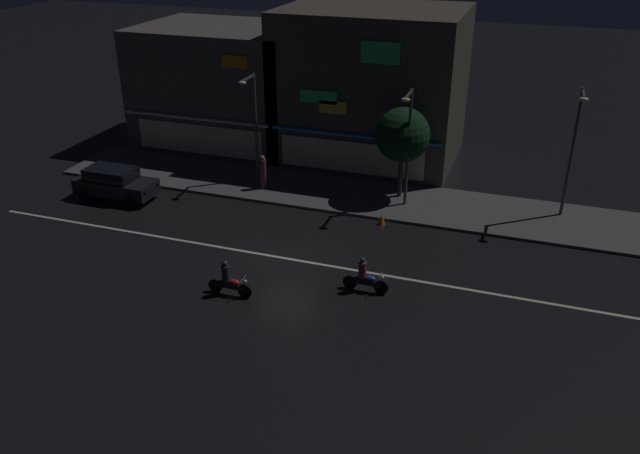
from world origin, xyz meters
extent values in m
plane|color=black|center=(0.00, 0.00, 0.00)|extent=(140.00, 140.00, 0.00)
cube|color=beige|center=(0.00, 0.00, 0.01)|extent=(30.61, 0.16, 0.01)
cube|color=#4C4C4F|center=(0.00, 7.57, 0.07)|extent=(32.22, 4.84, 0.14)
cube|color=#4C443A|center=(0.00, 14.12, 4.45)|extent=(10.49, 8.17, 8.90)
cube|color=#268CF2|center=(0.00, 9.92, 2.60)|extent=(9.96, 0.24, 0.12)
cube|color=#33E572|center=(-1.94, 9.98, 4.59)|extent=(2.16, 0.08, 0.69)
cube|color=#33E572|center=(1.46, 9.98, 7.22)|extent=(2.11, 0.08, 1.15)
cube|color=yellow|center=(-1.11, 9.98, 4.08)|extent=(1.57, 0.08, 0.69)
cube|color=beige|center=(0.00, 9.98, 1.30)|extent=(8.39, 0.06, 1.80)
cube|color=#56514C|center=(-9.67, 13.92, 3.71)|extent=(10.38, 7.76, 7.42)
cube|color=white|center=(-9.67, 9.92, 2.60)|extent=(9.86, 0.24, 0.12)
cube|color=orange|center=(-6.96, 9.98, 6.18)|extent=(1.56, 0.08, 0.68)
cube|color=beige|center=(-9.67, 9.98, 1.30)|extent=(8.30, 0.06, 1.80)
cylinder|color=#47494C|center=(-4.86, 7.88, 3.14)|extent=(0.16, 0.16, 6.00)
cube|color=#47494C|center=(-4.86, 7.18, 6.04)|extent=(0.10, 1.40, 0.10)
ellipsoid|color=#F9E099|center=(-4.86, 6.48, 5.96)|extent=(0.44, 0.32, 0.20)
cylinder|color=#47494C|center=(3.76, 7.20, 3.17)|extent=(0.16, 0.16, 6.06)
cube|color=#47494C|center=(3.76, 6.50, 6.10)|extent=(0.10, 1.40, 0.10)
ellipsoid|color=#F9E099|center=(3.76, 5.80, 6.02)|extent=(0.44, 0.32, 0.20)
cylinder|color=#47494C|center=(11.45, 8.49, 3.35)|extent=(0.16, 0.16, 6.43)
cube|color=#47494C|center=(11.45, 7.79, 6.47)|extent=(0.10, 1.40, 0.10)
ellipsoid|color=#F9E099|center=(11.45, 7.09, 6.39)|extent=(0.44, 0.32, 0.20)
cylinder|color=brown|center=(-4.03, 6.76, 0.97)|extent=(0.33, 0.33, 1.66)
sphere|color=tan|center=(-4.03, 6.76, 1.91)|extent=(0.22, 0.22, 0.22)
cylinder|color=#473323|center=(3.25, 8.12, 1.28)|extent=(0.24, 0.24, 2.27)
sphere|color=black|center=(3.25, 8.12, 3.54)|extent=(2.83, 2.83, 2.83)
cube|color=black|center=(-11.04, 3.26, 0.69)|extent=(4.30, 1.78, 0.76)
cube|color=black|center=(-11.25, 3.26, 1.37)|extent=(2.58, 1.57, 0.60)
cube|color=#F9F2CC|center=(-8.93, 3.86, 0.79)|extent=(0.08, 0.20, 0.12)
cube|color=#F9F2CC|center=(-8.93, 2.65, 0.79)|extent=(0.08, 0.20, 0.12)
cylinder|color=black|center=(-9.62, 4.15, 0.31)|extent=(0.62, 0.20, 0.62)
cylinder|color=black|center=(-9.62, 2.37, 0.31)|extent=(0.62, 0.20, 0.62)
cylinder|color=black|center=(-12.46, 4.15, 0.31)|extent=(0.62, 0.20, 0.62)
cylinder|color=black|center=(-12.46, 2.37, 0.31)|extent=(0.62, 0.20, 0.62)
cylinder|color=black|center=(-0.40, -3.48, 0.30)|extent=(0.60, 0.08, 0.60)
cylinder|color=black|center=(-1.70, -3.48, 0.30)|extent=(0.60, 0.10, 0.60)
cube|color=black|center=(-1.05, -3.48, 0.40)|extent=(1.30, 0.14, 0.20)
ellipsoid|color=red|center=(-0.85, -3.48, 0.62)|extent=(0.44, 0.26, 0.24)
cube|color=black|center=(-1.25, -3.48, 0.55)|extent=(0.56, 0.22, 0.10)
cylinder|color=slate|center=(-0.45, -3.48, 0.85)|extent=(0.03, 0.60, 0.03)
sphere|color=white|center=(-0.36, -3.48, 0.75)|extent=(0.14, 0.14, 0.14)
cylinder|color=#232328|center=(-1.20, -3.48, 0.95)|extent=(0.32, 0.32, 0.70)
sphere|color=#333338|center=(-1.20, -3.48, 1.41)|extent=(0.22, 0.22, 0.22)
cylinder|color=black|center=(4.66, -1.44, 0.30)|extent=(0.60, 0.08, 0.60)
cylinder|color=black|center=(3.36, -1.44, 0.30)|extent=(0.60, 0.10, 0.60)
cube|color=black|center=(4.01, -1.44, 0.40)|extent=(1.30, 0.14, 0.20)
ellipsoid|color=#1E4CB2|center=(4.21, -1.44, 0.62)|extent=(0.44, 0.26, 0.24)
cube|color=black|center=(3.81, -1.44, 0.55)|extent=(0.56, 0.22, 0.10)
cylinder|color=slate|center=(4.61, -1.44, 0.85)|extent=(0.03, 0.60, 0.03)
sphere|color=white|center=(4.70, -1.44, 0.75)|extent=(0.14, 0.14, 0.14)
cylinder|color=brown|center=(3.86, -1.44, 0.95)|extent=(0.32, 0.32, 0.70)
sphere|color=#333338|center=(3.86, -1.44, 1.41)|extent=(0.22, 0.22, 0.22)
cone|color=orange|center=(3.14, 4.72, 0.28)|extent=(0.36, 0.36, 0.55)
camera|label=1|loc=(9.49, -23.02, 13.97)|focal=36.02mm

